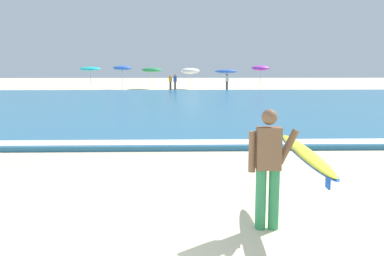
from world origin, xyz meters
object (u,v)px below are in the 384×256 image
object	(u,v)px
surfer_with_board	(286,159)
beach_umbrella_2	(152,70)
beachgoer_near_row_right	(227,81)
beach_umbrella_1	(122,68)
beach_umbrella_5	(261,68)
beach_umbrella_0	(90,69)
beachgoer_near_row_left	(175,82)
beach_umbrella_4	(226,71)
beachgoer_near_row_mid	(170,82)
beach_umbrella_3	(190,71)

from	to	relation	value
surfer_with_board	beach_umbrella_2	bearing A→B (deg)	96.57
beachgoer_near_row_right	beach_umbrella_1	bearing A→B (deg)	173.70
surfer_with_board	beach_umbrella_5	bearing A→B (deg)	79.59
beachgoer_near_row_right	beach_umbrella_2	bearing A→B (deg)	163.07
surfer_with_board	beach_umbrella_0	size ratio (longest dim) A/B	1.26
beach_umbrella_1	beachgoer_near_row_left	xyz separation A→B (m)	(5.36, -2.00, -1.32)
beach_umbrella_1	beach_umbrella_4	distance (m)	10.50
beach_umbrella_2	beach_umbrella_0	bearing A→B (deg)	-165.60
beachgoer_near_row_left	beachgoer_near_row_mid	distance (m)	0.57
beachgoer_near_row_left	surfer_with_board	bearing A→B (deg)	-86.83
beach_umbrella_2	beachgoer_near_row_right	world-z (taller)	beach_umbrella_2
beachgoer_near_row_left	beachgoer_near_row_mid	size ratio (longest dim) A/B	1.00
beach_umbrella_0	beach_umbrella_2	size ratio (longest dim) A/B	1.06
beach_umbrella_0	beach_umbrella_2	bearing A→B (deg)	14.40
beach_umbrella_5	beachgoer_near_row_left	size ratio (longest dim) A/B	1.56
beach_umbrella_0	beach_umbrella_2	distance (m)	6.25
beach_umbrella_0	beach_umbrella_3	bearing A→B (deg)	7.32
beach_umbrella_2	beachgoer_near_row_mid	bearing A→B (deg)	-54.81
beach_umbrella_2	beachgoer_near_row_left	bearing A→B (deg)	-52.13
beachgoer_near_row_right	beach_umbrella_3	bearing A→B (deg)	150.39
surfer_with_board	beach_umbrella_0	xyz separation A→B (m)	(-10.44, 36.55, 1.06)
beach_umbrella_2	beachgoer_near_row_mid	distance (m)	3.63
beach_umbrella_0	beach_umbrella_4	world-z (taller)	beach_umbrella_0
beachgoer_near_row_mid	beach_umbrella_4	bearing A→B (deg)	7.34
beach_umbrella_5	beachgoer_near_row_right	size ratio (longest dim) A/B	1.56
beach_umbrella_0	beach_umbrella_5	distance (m)	17.09
beach_umbrella_1	beach_umbrella_2	xyz separation A→B (m)	(2.91, 1.16, -0.21)
beach_umbrella_4	beachgoer_near_row_mid	world-z (taller)	beach_umbrella_4
beach_umbrella_0	beach_umbrella_5	world-z (taller)	beach_umbrella_5
beach_umbrella_0	beach_umbrella_4	distance (m)	13.61
beach_umbrella_2	beach_umbrella_3	distance (m)	4.01
surfer_with_board	beach_umbrella_0	world-z (taller)	beach_umbrella_0
surfer_with_board	beach_umbrella_4	xyz separation A→B (m)	(3.16, 35.99, 0.79)
beach_umbrella_1	beach_umbrella_5	bearing A→B (deg)	-3.06
beach_umbrella_0	beachgoer_near_row_left	size ratio (longest dim) A/B	1.49
surfer_with_board	beachgoer_near_row_mid	size ratio (longest dim) A/B	1.88
beach_umbrella_3	beach_umbrella_0	bearing A→B (deg)	-172.68
beach_umbrella_0	beach_umbrella_4	xyz separation A→B (m)	(13.60, -0.56, -0.27)
beach_umbrella_2	beach_umbrella_4	distance (m)	7.84
beach_umbrella_1	beach_umbrella_3	distance (m)	6.98
beach_umbrella_4	beach_umbrella_5	xyz separation A→B (m)	(3.49, 0.20, 0.33)
beach_umbrella_1	beachgoer_near_row_mid	size ratio (longest dim) A/B	1.54
beach_umbrella_1	beachgoer_near_row_left	size ratio (longest dim) A/B	1.54
beach_umbrella_5	beach_umbrella_3	bearing A→B (deg)	166.84
beach_umbrella_2	beachgoer_near_row_left	world-z (taller)	beach_umbrella_2
beach_umbrella_0	beach_umbrella_3	distance (m)	10.14
beach_umbrella_2	beachgoer_near_row_right	distance (m)	8.05
beach_umbrella_2	beach_umbrella_5	size ratio (longest dim) A/B	0.90
beach_umbrella_2	beachgoer_near_row_left	xyz separation A→B (m)	(2.46, -3.16, -1.12)
beach_umbrella_1	beach_umbrella_3	world-z (taller)	beach_umbrella_1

